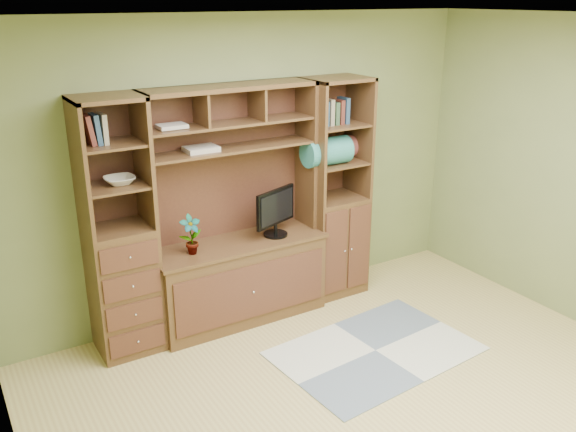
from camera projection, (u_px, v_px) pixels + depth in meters
room at (401, 240)px, 3.76m from camera, size 4.60×4.10×2.64m
center_hutch at (238, 209)px, 5.13m from camera, size 1.54×0.53×2.05m
left_tower at (119, 230)px, 4.67m from camera, size 0.50×0.45×2.05m
right_tower at (334, 189)px, 5.66m from camera, size 0.55×0.45×2.05m
rug at (376, 351)px, 4.94m from camera, size 1.65×1.17×0.01m
monitor at (275, 204)px, 5.27m from camera, size 0.52×0.37×0.58m
orchid at (191, 235)px, 4.92m from camera, size 0.18×0.12×0.33m
magazines at (201, 149)px, 4.89m from camera, size 0.26×0.19×0.04m
bowl at (120, 180)px, 4.56m from camera, size 0.23×0.23×0.06m
blanket_teal at (327, 151)px, 5.42m from camera, size 0.43×0.25×0.25m
blanket_red at (342, 147)px, 5.66m from camera, size 0.37×0.20×0.20m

